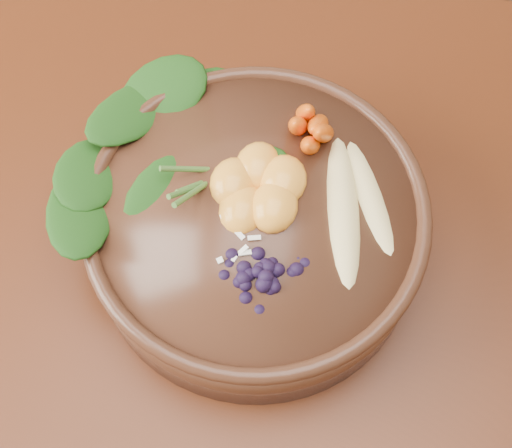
% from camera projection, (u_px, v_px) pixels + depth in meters
% --- Properties ---
extents(dining_table, '(1.60, 0.90, 0.75)m').
position_uv_depth(dining_table, '(215.00, 368.00, 0.71)').
color(dining_table, '#331C0C').
rests_on(dining_table, ground).
extents(stoneware_bowl, '(0.35, 0.35, 0.08)m').
position_uv_depth(stoneware_bowl, '(256.00, 229.00, 0.63)').
color(stoneware_bowl, '#45271A').
rests_on(stoneware_bowl, dining_table).
extents(kale_heap, '(0.23, 0.21, 0.04)m').
position_uv_depth(kale_heap, '(201.00, 134.00, 0.60)').
color(kale_heap, '#184510').
rests_on(kale_heap, stoneware_bowl).
extents(carrot_cluster, '(0.07, 0.07, 0.08)m').
position_uv_depth(carrot_cluster, '(318.00, 102.00, 0.59)').
color(carrot_cluster, '#E4570F').
rests_on(carrot_cluster, stoneware_bowl).
extents(banana_halves, '(0.10, 0.17, 0.03)m').
position_uv_depth(banana_halves, '(359.00, 195.00, 0.58)').
color(banana_halves, '#E0CC84').
rests_on(banana_halves, stoneware_bowl).
extents(mandarin_cluster, '(0.10, 0.11, 0.03)m').
position_uv_depth(mandarin_cluster, '(258.00, 180.00, 0.58)').
color(mandarin_cluster, orange).
rests_on(mandarin_cluster, stoneware_bowl).
extents(blueberry_pile, '(0.15, 0.13, 0.04)m').
position_uv_depth(blueberry_pile, '(261.00, 267.00, 0.55)').
color(blueberry_pile, black).
rests_on(blueberry_pile, stoneware_bowl).
extents(coconut_flakes, '(0.11, 0.09, 0.01)m').
position_uv_depth(coconut_flakes, '(259.00, 229.00, 0.58)').
color(coconut_flakes, white).
rests_on(coconut_flakes, stoneware_bowl).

